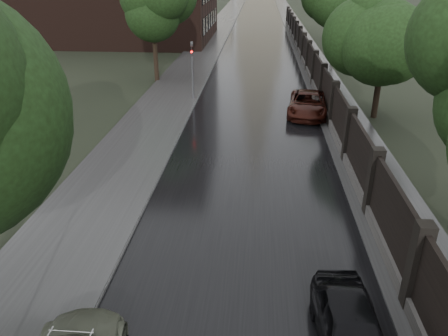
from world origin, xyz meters
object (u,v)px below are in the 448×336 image
tree_right_b (386,35)px  traffic_light (192,66)px  tree_left_far (153,14)px  car_right_near (351,331)px  car_right_far (308,104)px  tree_right_c (337,8)px

tree_right_b → traffic_light: bearing=165.8°
tree_left_far → tree_right_b: size_ratio=1.05×
car_right_near → car_right_far: size_ratio=0.78×
tree_right_b → traffic_light: tree_right_b is taller
traffic_light → car_right_near: bearing=-72.2°
car_right_far → traffic_light: bearing=167.3°
tree_left_far → tree_right_c: (15.50, 10.00, -0.29)m
tree_left_far → traffic_light: tree_left_far is taller
tree_left_far → traffic_light: bearing=-53.5°
tree_right_c → car_right_far: tree_right_c is taller
traffic_light → car_right_far: bearing=-20.0°
tree_right_b → tree_left_far: bearing=152.7°
traffic_light → car_right_near: 22.86m
tree_right_c → car_right_far: bearing=-103.0°
tree_right_b → traffic_light: (-11.80, 2.99, -2.55)m
tree_right_b → car_right_far: bearing=177.3°
tree_right_b → tree_right_c: 18.00m
tree_left_far → car_right_far: bearing=-34.4°
tree_right_c → car_right_far: (-4.10, -17.81, -4.24)m
tree_left_far → car_right_far: (11.40, -7.81, -4.53)m
tree_left_far → car_right_near: size_ratio=1.86×
tree_right_c → car_right_near: (-4.84, -36.72, -4.27)m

